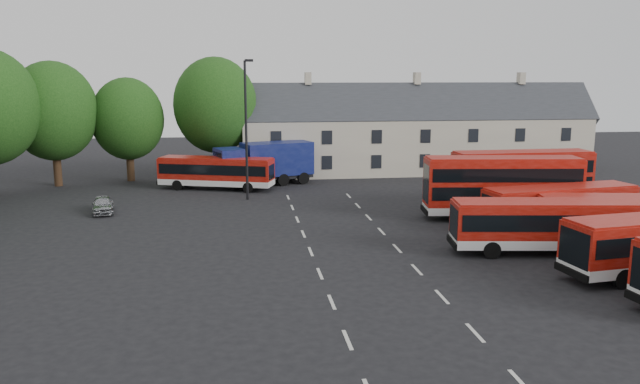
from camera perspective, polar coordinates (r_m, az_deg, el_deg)
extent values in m
plane|color=black|center=(33.34, -0.46, -6.42)|extent=(140.00, 140.00, 0.00)
cube|color=beige|center=(24.06, 2.53, -13.34)|extent=(0.15, 1.80, 0.01)
cube|color=beige|center=(27.71, 1.08, -10.02)|extent=(0.15, 1.80, 0.01)
cube|color=beige|center=(31.45, -0.01, -7.47)|extent=(0.15, 1.80, 0.01)
cube|color=beige|center=(35.25, -0.86, -5.46)|extent=(0.15, 1.80, 0.01)
cube|color=beige|center=(39.08, -1.54, -3.85)|extent=(0.15, 1.80, 0.01)
cube|color=beige|center=(42.95, -2.09, -2.52)|extent=(0.15, 1.80, 0.01)
cube|color=beige|center=(46.84, -2.55, -1.42)|extent=(0.15, 1.80, 0.01)
cube|color=beige|center=(50.74, -2.94, -0.48)|extent=(0.15, 1.80, 0.01)
cube|color=beige|center=(22.03, 17.92, -16.25)|extent=(0.15, 1.80, 0.01)
cube|color=beige|center=(25.35, 14.00, -12.38)|extent=(0.15, 1.80, 0.01)
cube|color=beige|center=(28.84, 11.08, -9.38)|extent=(0.15, 1.80, 0.01)
cube|color=beige|center=(32.45, 8.84, -7.03)|extent=(0.15, 1.80, 0.01)
cube|color=beige|center=(36.14, 7.07, -5.14)|extent=(0.15, 1.80, 0.01)
cube|color=beige|center=(39.89, 5.64, -3.60)|extent=(0.15, 1.80, 0.01)
cube|color=beige|center=(43.68, 4.46, -2.32)|extent=(0.15, 1.80, 0.01)
cube|color=beige|center=(47.51, 3.47, -1.25)|extent=(0.15, 1.80, 0.01)
cube|color=beige|center=(51.37, 2.63, -0.34)|extent=(0.15, 1.80, 0.01)
cylinder|color=black|center=(60.36, -22.91, 2.40)|extent=(0.70, 0.70, 4.02)
ellipsoid|color=#173D10|center=(59.93, -23.23, 6.82)|extent=(7.59, 7.59, 8.73)
cylinder|color=black|center=(61.03, -16.96, 2.61)|extent=(0.70, 0.70, 3.50)
ellipsoid|color=#173D10|center=(60.62, -17.17, 6.41)|extent=(6.60, 6.60, 7.59)
cylinder|color=black|center=(61.16, -9.41, 3.28)|extent=(0.70, 0.70, 4.20)
ellipsoid|color=#173D10|center=(60.74, -9.55, 7.84)|extent=(7.92, 7.92, 9.11)
cube|color=beige|center=(64.56, 8.68, 4.26)|extent=(35.00, 7.00, 5.50)
cube|color=#2D3035|center=(64.32, 8.75, 6.70)|extent=(35.70, 7.13, 7.13)
cube|color=beige|center=(62.02, -1.11, 10.34)|extent=(0.60, 0.90, 1.20)
cube|color=beige|center=(64.18, 8.85, 10.23)|extent=(0.60, 0.90, 1.20)
cube|color=beige|center=(68.07, 17.92, 9.87)|extent=(0.60, 0.90, 1.20)
cylinder|color=black|center=(32.37, 25.95, -7.15)|extent=(1.00, 0.40, 0.97)
cube|color=silver|center=(36.99, 20.07, -4.17)|extent=(10.74, 3.79, 0.53)
cube|color=#991409|center=(36.71, 20.19, -2.37)|extent=(10.74, 3.79, 1.86)
cube|color=black|center=(36.70, 20.20, -2.29)|extent=(10.33, 3.79, 0.91)
cube|color=#991409|center=(36.52, 20.29, -0.87)|extent=(10.52, 3.66, 0.11)
cylinder|color=black|center=(35.05, 15.43, -5.15)|extent=(0.98, 0.39, 0.96)
cylinder|color=black|center=(39.27, 24.16, -4.02)|extent=(0.98, 0.39, 0.96)
cube|color=silver|center=(41.30, 25.80, -3.17)|extent=(9.96, 3.76, 0.49)
cube|color=#991409|center=(41.07, 25.92, -1.67)|extent=(9.96, 3.76, 1.73)
cube|color=black|center=(41.06, 25.93, -1.60)|extent=(9.59, 3.75, 0.84)
cube|color=#991409|center=(40.90, 26.03, -0.42)|extent=(9.76, 3.64, 0.11)
cylinder|color=black|center=(39.28, 22.19, -3.92)|extent=(0.91, 0.39, 0.88)
cube|color=silver|center=(42.63, 21.00, -2.36)|extent=(10.36, 3.91, 0.51)
cube|color=#991409|center=(42.40, 21.10, -0.85)|extent=(10.36, 3.91, 1.79)
cube|color=black|center=(42.39, 21.11, -0.79)|extent=(9.97, 3.90, 0.87)
cube|color=#991409|center=(42.23, 21.19, 0.41)|extent=(10.15, 3.79, 0.11)
cylinder|color=black|center=(39.98, 18.20, -3.39)|extent=(0.95, 0.40, 0.92)
cylinder|color=black|center=(45.48, 23.42, -2.08)|extent=(0.95, 0.40, 0.92)
cube|color=silver|center=(44.77, 16.21, -1.44)|extent=(10.69, 3.58, 0.52)
cube|color=#991409|center=(44.44, 16.33, 0.90)|extent=(10.69, 3.58, 3.19)
cube|color=black|center=(44.54, 16.29, 0.12)|extent=(10.28, 3.59, 0.91)
cube|color=#991409|center=(44.20, 16.44, 3.00)|extent=(10.47, 3.46, 0.11)
cylinder|color=black|center=(42.94, 12.31, -2.12)|extent=(0.98, 0.38, 0.95)
cylinder|color=black|center=(46.90, 19.73, -1.44)|extent=(0.98, 0.38, 0.95)
cube|color=black|center=(44.34, 16.37, 1.69)|extent=(10.28, 3.59, 0.91)
cube|color=silver|center=(49.12, 17.86, -0.50)|extent=(10.41, 2.59, 0.52)
cube|color=#991409|center=(48.81, 17.98, 1.62)|extent=(10.41, 2.59, 3.15)
cube|color=black|center=(48.91, 17.94, 0.91)|extent=(10.00, 2.64, 0.89)
cube|color=#991409|center=(48.60, 18.09, 3.51)|extent=(10.20, 2.49, 0.11)
cylinder|color=black|center=(46.83, 14.79, -1.19)|extent=(0.95, 0.29, 0.94)
cylinder|color=black|center=(51.63, 20.61, -0.44)|extent=(0.95, 0.29, 0.94)
cube|color=black|center=(48.73, 18.02, 2.33)|extent=(10.00, 2.64, 0.89)
cube|color=silver|center=(54.79, -9.45, 0.95)|extent=(10.11, 5.23, 0.50)
cube|color=#991409|center=(54.62, -9.48, 2.12)|extent=(10.11, 5.23, 1.76)
cube|color=black|center=(54.61, -9.48, 2.16)|extent=(9.75, 5.16, 0.86)
cube|color=#991409|center=(54.49, -9.51, 3.07)|extent=(9.90, 5.08, 0.11)
cylinder|color=black|center=(55.08, -12.90, 0.61)|extent=(0.93, 0.52, 0.90)
cylinder|color=black|center=(54.79, -5.96, 0.78)|extent=(0.93, 0.52, 0.90)
cube|color=black|center=(56.55, -5.09, 1.36)|extent=(8.97, 5.09, 0.33)
cube|color=#0E1653|center=(55.22, -8.26, 2.61)|extent=(2.96, 3.29, 2.61)
cube|color=black|center=(54.84, -9.29, 2.94)|extent=(0.88, 2.21, 1.31)
cube|color=#0E1653|center=(56.79, -3.95, 3.08)|extent=(6.75, 4.64, 2.94)
cylinder|color=black|center=(54.39, -7.58, 0.77)|extent=(1.13, 0.65, 1.09)
cylinder|color=black|center=(58.98, -2.56, 1.62)|extent=(1.13, 0.65, 1.09)
imported|color=#9A9CA1|center=(47.50, -19.24, -1.10)|extent=(2.06, 3.78, 1.22)
cylinder|color=black|center=(49.39, -6.77, 5.53)|extent=(0.20, 0.20, 10.89)
cube|color=black|center=(49.20, -6.52, 11.86)|extent=(0.67, 0.30, 0.20)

